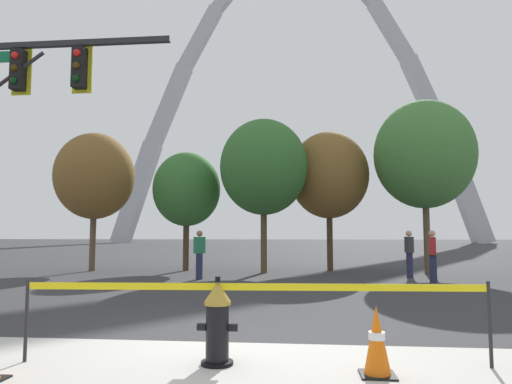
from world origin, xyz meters
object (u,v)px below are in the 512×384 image
(traffic_cone_mid_sidewalk, at_px, (377,341))
(traffic_signal_gantry, at_px, (5,114))
(monument_arch, at_px, (294,106))
(pedestrian_walking_left, at_px, (433,256))
(pedestrian_walking_right, at_px, (409,253))
(fire_hydrant, at_px, (218,323))
(pedestrian_standing_center, at_px, (199,254))

(traffic_cone_mid_sidewalk, xyz_separation_m, traffic_signal_gantry, (-7.18, 4.24, 3.71))
(monument_arch, bearing_deg, pedestrian_walking_left, -85.19)
(monument_arch, height_order, pedestrian_walking_right, monument_arch)
(traffic_cone_mid_sidewalk, relative_size, pedestrian_walking_left, 0.46)
(pedestrian_walking_left, height_order, pedestrian_walking_right, same)
(fire_hydrant, xyz_separation_m, pedestrian_walking_right, (4.60, 11.08, 0.35))
(traffic_signal_gantry, height_order, monument_arch, monument_arch)
(fire_hydrant, relative_size, pedestrian_walking_left, 0.62)
(monument_arch, xyz_separation_m, pedestrian_standing_center, (-2.17, -60.65, -21.76))
(fire_hydrant, bearing_deg, pedestrian_walking_right, 67.48)
(pedestrian_standing_center, bearing_deg, traffic_signal_gantry, -118.13)
(traffic_cone_mid_sidewalk, relative_size, traffic_signal_gantry, 0.12)
(traffic_signal_gantry, bearing_deg, pedestrian_walking_right, 35.21)
(fire_hydrant, bearing_deg, pedestrian_standing_center, 103.83)
(traffic_signal_gantry, relative_size, monument_arch, 0.10)
(traffic_cone_mid_sidewalk, bearing_deg, traffic_signal_gantry, 149.46)
(pedestrian_walking_left, height_order, pedestrian_standing_center, same)
(fire_hydrant, height_order, pedestrian_walking_left, pedestrian_walking_left)
(traffic_cone_mid_sidewalk, height_order, traffic_signal_gantry, traffic_signal_gantry)
(traffic_signal_gantry, bearing_deg, pedestrian_standing_center, 61.87)
(monument_arch, relative_size, pedestrian_walking_right, 38.48)
(fire_hydrant, height_order, traffic_signal_gantry, traffic_signal_gantry)
(monument_arch, height_order, pedestrian_walking_left, monument_arch)
(fire_hydrant, height_order, monument_arch, monument_arch)
(monument_arch, bearing_deg, traffic_signal_gantry, -94.50)
(fire_hydrant, relative_size, pedestrian_walking_right, 0.62)
(pedestrian_standing_center, bearing_deg, pedestrian_walking_left, -2.63)
(fire_hydrant, relative_size, pedestrian_standing_center, 0.62)
(traffic_signal_gantry, bearing_deg, monument_arch, 85.50)
(monument_arch, bearing_deg, pedestrian_walking_right, -85.35)
(traffic_cone_mid_sidewalk, xyz_separation_m, pedestrian_standing_center, (-4.12, 9.96, 0.46))
(traffic_cone_mid_sidewalk, distance_m, pedestrian_walking_left, 10.15)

